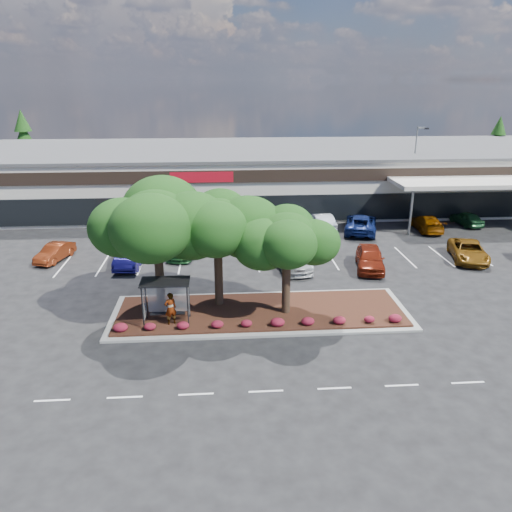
{
  "coord_description": "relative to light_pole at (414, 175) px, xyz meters",
  "views": [
    {
      "loc": [
        -4.27,
        -23.44,
        13.53
      ],
      "look_at": [
        -2.03,
        7.31,
        2.6
      ],
      "focal_mm": 35.0,
      "sensor_mm": 36.0,
      "label": 1
    }
  ],
  "objects": [
    {
      "name": "ground",
      "position": [
        -16.29,
        -28.04,
        -3.96
      ],
      "size": [
        160.0,
        160.0,
        0.0
      ],
      "primitive_type": "plane",
      "color": "black",
      "rests_on": "ground"
    },
    {
      "name": "retail_store",
      "position": [
        -16.23,
        5.87,
        -0.81
      ],
      "size": [
        80.4,
        25.2,
        6.25
      ],
      "color": "beige",
      "rests_on": "ground"
    },
    {
      "name": "landscape_island",
      "position": [
        -18.29,
        -24.04,
        -3.84
      ],
      "size": [
        18.0,
        6.0,
        0.26
      ],
      "color": "gray",
      "rests_on": "ground"
    },
    {
      "name": "lane_markings",
      "position": [
        -16.43,
        -17.62,
        -3.95
      ],
      "size": [
        33.12,
        20.06,
        0.01
      ],
      "color": "silver",
      "rests_on": "ground"
    },
    {
      "name": "shrub_row",
      "position": [
        -18.29,
        -26.14,
        -3.45
      ],
      "size": [
        17.0,
        0.8,
        0.5
      ],
      "primitive_type": null,
      "color": "maroon",
      "rests_on": "landscape_island"
    },
    {
      "name": "bus_shelter",
      "position": [
        -23.79,
        -25.09,
        -1.65
      ],
      "size": [
        2.75,
        1.55,
        2.59
      ],
      "color": "black",
      "rests_on": "landscape_island"
    },
    {
      "name": "island_tree_west",
      "position": [
        -24.29,
        -23.54,
        0.24
      ],
      "size": [
        7.2,
        7.2,
        7.89
      ],
      "primitive_type": null,
      "color": "#0D380D",
      "rests_on": "landscape_island"
    },
    {
      "name": "island_tree_mid",
      "position": [
        -20.79,
        -22.84,
        -0.04
      ],
      "size": [
        6.6,
        6.6,
        7.32
      ],
      "primitive_type": null,
      "color": "#0D380D",
      "rests_on": "landscape_island"
    },
    {
      "name": "island_tree_east",
      "position": [
        -16.79,
        -24.34,
        -0.45
      ],
      "size": [
        5.8,
        5.8,
        6.5
      ],
      "primitive_type": null,
      "color": "#0D380D",
      "rests_on": "landscape_island"
    },
    {
      "name": "conifer_north_west",
      "position": [
        -46.29,
        17.96,
        1.04
      ],
      "size": [
        4.4,
        4.4,
        10.0
      ],
      "primitive_type": "cone",
      "color": "#0D380D",
      "rests_on": "ground"
    },
    {
      "name": "conifer_north_east",
      "position": [
        17.71,
        15.96,
        0.54
      ],
      "size": [
        3.96,
        3.96,
        9.0
      ],
      "primitive_type": "cone",
      "color": "#0D380D",
      "rests_on": "ground"
    },
    {
      "name": "person_waiting",
      "position": [
        -23.56,
        -25.42,
        -2.73
      ],
      "size": [
        0.83,
        0.72,
        1.93
      ],
      "primitive_type": "imported",
      "rotation": [
        0.0,
        0.0,
        3.58
      ],
      "color": "#594C47",
      "rests_on": "landscape_island"
    },
    {
      "name": "light_pole",
      "position": [
        0.0,
        0.0,
        0.0
      ],
      "size": [
        1.39,
        0.83,
        8.99
      ],
      "rotation": [
        0.0,
        0.0,
        0.39
      ],
      "color": "gray",
      "rests_on": "ground"
    },
    {
      "name": "car_0",
      "position": [
        -33.72,
        -13.25,
        -3.3
      ],
      "size": [
        2.47,
        4.25,
        1.32
      ],
      "primitive_type": "imported",
      "rotation": [
        0.0,
        0.0,
        -0.29
      ],
      "color": "maroon",
      "rests_on": "ground"
    },
    {
      "name": "car_1",
      "position": [
        -27.52,
        -14.74,
        -3.13
      ],
      "size": [
        2.12,
        5.14,
        1.65
      ],
      "primitive_type": "imported",
      "rotation": [
        0.0,
        0.0,
        -0.08
      ],
      "color": "navy",
      "rests_on": "ground"
    },
    {
      "name": "car_2",
      "position": [
        -23.53,
        -12.76,
        -3.23
      ],
      "size": [
        3.14,
        5.36,
        1.46
      ],
      "primitive_type": "imported",
      "rotation": [
        0.0,
        0.0,
        -0.23
      ],
      "color": "#1B4C23",
      "rests_on": "ground"
    },
    {
      "name": "car_3",
      "position": [
        -15.26,
        -16.12,
        -3.14
      ],
      "size": [
        2.84,
        5.84,
        1.64
      ],
      "primitive_type": "imported",
      "rotation": [
        0.0,
        0.0,
        0.1
      ],
      "color": "#B5B5B5",
      "rests_on": "ground"
    },
    {
      "name": "car_4",
      "position": [
        -15.69,
        -14.02,
        -3.14
      ],
      "size": [
        4.67,
        6.52,
        1.65
      ],
      "primitive_type": "imported",
      "rotation": [
        0.0,
        0.0,
        0.36
      ],
      "color": "#1C4E1F",
      "rests_on": "ground"
    },
    {
      "name": "car_5",
      "position": [
        -12.73,
        -12.13,
        -3.24
      ],
      "size": [
        1.77,
        4.46,
        1.44
      ],
      "primitive_type": "imported",
      "rotation": [
        0.0,
        0.0,
        -0.06
      ],
      "color": "#515157",
      "rests_on": "ground"
    },
    {
      "name": "car_6",
      "position": [
        -9.44,
        -16.91,
        -3.11
      ],
      "size": [
        3.03,
        5.3,
        1.7
      ],
      "primitive_type": "imported",
      "rotation": [
        0.0,
        0.0,
        -0.22
      ],
      "color": "maroon",
      "rests_on": "ground"
    },
    {
      "name": "car_7",
      "position": [
        -1.08,
        -15.53,
        -3.22
      ],
      "size": [
        3.69,
        5.77,
        1.48
      ],
      "primitive_type": "imported",
      "rotation": [
        0.0,
        0.0,
        -0.25
      ],
      "color": "brown",
      "rests_on": "ground"
    },
    {
      "name": "car_9",
      "position": [
        -28.77,
        -9.45,
        -3.17
      ],
      "size": [
        4.13,
        6.19,
        1.58
      ],
      "primitive_type": "imported",
      "rotation": [
        0.0,
        0.0,
        3.43
      ],
      "color": "maroon",
      "rests_on": "ground"
    },
    {
      "name": "car_10",
      "position": [
        -21.12,
        -8.9,
        -3.17
      ],
      "size": [
        3.36,
        5.06,
        1.58
      ],
      "primitive_type": "imported",
      "rotation": [
        0.0,
        0.0,
        2.75
      ],
      "color": "#205726",
      "rests_on": "ground"
    },
    {
      "name": "car_11",
      "position": [
        -18.29,
        -6.27,
        -3.14
      ],
      "size": [
        3.21,
        5.26,
        1.64
      ],
      "primitive_type": "imported",
      "rotation": [
        0.0,
        0.0,
        2.82
      ],
      "color": "#5B5A62",
      "rests_on": "ground"
    },
    {
      "name": "car_12",
      "position": [
        -13.06,
        -6.33,
        -3.11
      ],
      "size": [
        3.41,
        5.39,
        1.71
      ],
      "primitive_type": "imported",
      "rotation": [
        0.0,
        0.0,
        2.84
      ],
      "color": "#B1B7BF",
      "rests_on": "ground"
    },
    {
      "name": "car_13",
      "position": [
        -11.09,
        -6.37,
        -3.14
      ],
      "size": [
        2.13,
        5.08,
        1.63
      ],
      "primitive_type": "imported",
      "rotation": [
        0.0,
        0.0,
        3.22
      ],
      "color": "#A9AEB6",
      "rests_on": "ground"
    },
    {
      "name": "car_14",
      "position": [
        -7.53,
        -7.4,
        -3.13
      ],
      "size": [
        4.4,
        6.56,
        1.67
      ],
      "primitive_type": "imported",
      "rotation": [
        0.0,
        0.0,
        2.85
      ],
      "color": "#101D53",
      "rests_on": "ground"
    },
    {
      "name": "car_16",
      "position": [
        -1.14,
        -7.29,
        -3.23
      ],
      "size": [
        2.25,
        5.12,
        1.46
      ],
      "primitive_type": "imported",
      "rotation": [
        0.0,
        0.0,
        3.1
      ],
      "color": "#723703",
      "rests_on": "ground"
    },
    {
      "name": "car_17",
      "position": [
        3.51,
        -5.78,
        -3.27
      ],
      "size": [
        2.12,
        4.2,
        1.37
      ],
      "primitive_type": "imported",
      "rotation": [
        0.0,
        0.0,
        3.27
      ],
      "color": "#1C502B",
      "rests_on": "ground"
    }
  ]
}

